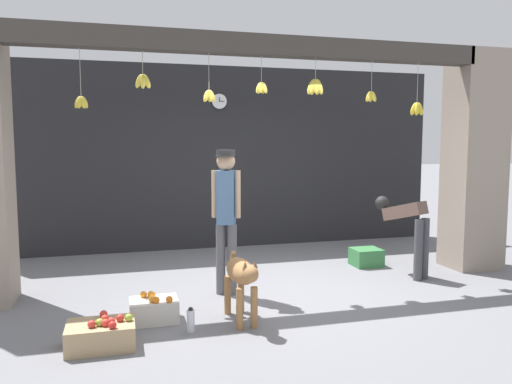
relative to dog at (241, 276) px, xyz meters
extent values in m
plane|color=slate|center=(0.53, 1.00, -0.47)|extent=(60.00, 60.00, 0.00)
cube|color=#232326|center=(0.53, 3.62, 1.06)|extent=(7.70, 0.12, 3.07)
cube|color=gray|center=(3.73, 1.30, 1.06)|extent=(0.70, 0.60, 3.07)
cube|color=#3D3833|center=(0.53, 1.12, 2.47)|extent=(5.80, 0.24, 0.24)
cylinder|color=#B2AD99|center=(-1.54, 1.15, 2.09)|extent=(0.01, 0.01, 0.52)
ellipsoid|color=gold|center=(-1.50, 1.15, 1.77)|extent=(0.10, 0.05, 0.15)
ellipsoid|color=gold|center=(-1.52, 1.18, 1.77)|extent=(0.08, 0.09, 0.15)
ellipsoid|color=gold|center=(-1.55, 1.18, 1.77)|extent=(0.08, 0.09, 0.15)
ellipsoid|color=gold|center=(-1.57, 1.15, 1.77)|extent=(0.10, 0.05, 0.15)
ellipsoid|color=gold|center=(-1.55, 1.12, 1.77)|extent=(0.08, 0.09, 0.15)
ellipsoid|color=gold|center=(-1.52, 1.12, 1.77)|extent=(0.08, 0.09, 0.15)
cylinder|color=#B2AD99|center=(-0.86, 1.16, 2.22)|extent=(0.01, 0.01, 0.26)
ellipsoid|color=yellow|center=(-0.82, 1.16, 2.02)|extent=(0.11, 0.06, 0.18)
ellipsoid|color=yellow|center=(-0.86, 1.21, 2.02)|extent=(0.06, 0.11, 0.18)
ellipsoid|color=yellow|center=(-0.91, 1.16, 2.02)|extent=(0.11, 0.06, 0.18)
ellipsoid|color=yellow|center=(-0.86, 1.12, 2.02)|extent=(0.06, 0.11, 0.18)
cylinder|color=#B2AD99|center=(-0.11, 1.12, 2.14)|extent=(0.01, 0.01, 0.42)
ellipsoid|color=yellow|center=(-0.07, 1.12, 1.87)|extent=(0.10, 0.05, 0.15)
ellipsoid|color=yellow|center=(-0.10, 1.15, 1.87)|extent=(0.07, 0.10, 0.16)
ellipsoid|color=yellow|center=(-0.14, 1.14, 1.87)|extent=(0.09, 0.08, 0.16)
ellipsoid|color=yellow|center=(-0.14, 1.09, 1.87)|extent=(0.09, 0.08, 0.16)
ellipsoid|color=yellow|center=(-0.10, 1.08, 1.87)|extent=(0.07, 0.10, 0.16)
cylinder|color=#B2AD99|center=(0.53, 1.14, 2.20)|extent=(0.01, 0.01, 0.31)
ellipsoid|color=yellow|center=(0.57, 1.14, 1.98)|extent=(0.10, 0.05, 0.15)
ellipsoid|color=yellow|center=(0.55, 1.17, 1.98)|extent=(0.08, 0.09, 0.16)
ellipsoid|color=yellow|center=(0.51, 1.17, 1.98)|extent=(0.08, 0.09, 0.16)
ellipsoid|color=yellow|center=(0.50, 1.14, 1.98)|extent=(0.10, 0.05, 0.15)
ellipsoid|color=yellow|center=(0.51, 1.10, 1.98)|extent=(0.08, 0.09, 0.16)
ellipsoid|color=yellow|center=(0.55, 1.10, 1.98)|extent=(0.08, 0.09, 0.16)
cylinder|color=#B2AD99|center=(1.20, 1.08, 2.23)|extent=(0.01, 0.01, 0.26)
ellipsoid|color=yellow|center=(1.25, 1.08, 2.01)|extent=(0.14, 0.07, 0.21)
ellipsoid|color=yellow|center=(1.24, 1.12, 2.01)|extent=(0.12, 0.12, 0.22)
ellipsoid|color=yellow|center=(1.19, 1.13, 2.01)|extent=(0.09, 0.13, 0.21)
ellipsoid|color=yellow|center=(1.16, 1.10, 2.01)|extent=(0.13, 0.10, 0.22)
ellipsoid|color=yellow|center=(1.16, 1.06, 2.01)|extent=(0.13, 0.10, 0.22)
ellipsoid|color=yellow|center=(1.19, 1.03, 2.01)|extent=(0.09, 0.13, 0.21)
ellipsoid|color=yellow|center=(1.24, 1.04, 2.01)|extent=(0.12, 0.12, 0.22)
cylinder|color=#B2AD99|center=(1.97, 1.08, 2.16)|extent=(0.01, 0.01, 0.38)
ellipsoid|color=gold|center=(2.00, 1.08, 1.91)|extent=(0.10, 0.05, 0.15)
ellipsoid|color=gold|center=(1.98, 1.11, 1.91)|extent=(0.07, 0.09, 0.15)
ellipsoid|color=gold|center=(1.94, 1.10, 1.91)|extent=(0.09, 0.08, 0.15)
ellipsoid|color=gold|center=(1.94, 1.06, 1.91)|extent=(0.09, 0.08, 0.15)
ellipsoid|color=gold|center=(1.98, 1.04, 1.91)|extent=(0.07, 0.09, 0.15)
cylinder|color=#B2AD99|center=(2.64, 1.10, 2.10)|extent=(0.01, 0.01, 0.51)
ellipsoid|color=yellow|center=(2.69, 1.10, 1.76)|extent=(0.12, 0.07, 0.19)
ellipsoid|color=yellow|center=(2.66, 1.14, 1.76)|extent=(0.10, 0.11, 0.19)
ellipsoid|color=yellow|center=(2.62, 1.14, 1.76)|extent=(0.10, 0.11, 0.19)
ellipsoid|color=yellow|center=(2.60, 1.10, 1.76)|extent=(0.12, 0.07, 0.19)
ellipsoid|color=yellow|center=(2.62, 1.06, 1.76)|extent=(0.10, 0.11, 0.19)
ellipsoid|color=yellow|center=(2.66, 1.06, 1.76)|extent=(0.10, 0.11, 0.19)
ellipsoid|color=#9E7042|center=(0.00, 0.04, 0.04)|extent=(0.27, 0.62, 0.24)
cylinder|color=#9E7042|center=(0.08, -0.19, -0.27)|extent=(0.07, 0.07, 0.41)
cylinder|color=#9E7042|center=(-0.06, -0.20, -0.27)|extent=(0.07, 0.07, 0.41)
cylinder|color=#9E7042|center=(0.06, 0.27, -0.27)|extent=(0.07, 0.07, 0.41)
cylinder|color=#9E7042|center=(-0.08, 0.26, -0.27)|extent=(0.07, 0.07, 0.41)
ellipsoid|color=#9E7042|center=(0.01, -0.30, 0.10)|extent=(0.17, 0.23, 0.17)
cone|color=brown|center=(0.06, -0.29, 0.18)|extent=(0.05, 0.05, 0.07)
cone|color=brown|center=(-0.04, -0.30, 0.18)|extent=(0.05, 0.05, 0.07)
cylinder|color=#9E7042|center=(-0.02, 0.37, 0.07)|extent=(0.05, 0.19, 0.25)
cylinder|color=#56565B|center=(0.11, 0.92, -0.05)|extent=(0.11, 0.11, 0.84)
cylinder|color=#56565B|center=(-0.02, 0.97, -0.05)|extent=(0.11, 0.11, 0.84)
cube|color=#4C7099|center=(0.05, 0.95, 0.68)|extent=(0.25, 0.23, 0.63)
cylinder|color=tan|center=(0.18, 0.89, 0.72)|extent=(0.06, 0.06, 0.56)
cylinder|color=tan|center=(-0.08, 1.00, 0.72)|extent=(0.06, 0.06, 0.56)
sphere|color=tan|center=(0.05, 0.95, 1.11)|extent=(0.22, 0.22, 0.22)
cylinder|color=#2D2D2D|center=(0.05, 0.95, 1.20)|extent=(0.22, 0.22, 0.08)
cube|color=#2D2D2D|center=(0.00, 0.85, 1.17)|extent=(0.22, 0.18, 0.01)
cylinder|color=#424247|center=(2.58, 0.86, -0.07)|extent=(0.11, 0.11, 0.81)
cylinder|color=#424247|center=(2.70, 0.91, -0.07)|extent=(0.11, 0.11, 0.81)
cube|color=brown|center=(2.53, 1.14, 0.41)|extent=(0.43, 0.63, 0.31)
sphere|color=black|center=(2.39, 1.48, 0.48)|extent=(0.19, 0.19, 0.19)
cube|color=silver|center=(-0.85, 0.24, -0.36)|extent=(0.48, 0.35, 0.23)
sphere|color=orange|center=(-0.71, 0.11, -0.22)|extent=(0.07, 0.07, 0.07)
sphere|color=orange|center=(-0.87, 0.16, -0.22)|extent=(0.07, 0.07, 0.07)
sphere|color=orange|center=(-0.94, 0.33, -0.22)|extent=(0.07, 0.07, 0.07)
sphere|color=orange|center=(-0.87, 0.32, -0.22)|extent=(0.07, 0.07, 0.07)
sphere|color=orange|center=(-0.83, 0.12, -0.22)|extent=(0.07, 0.07, 0.07)
sphere|color=orange|center=(-0.86, 0.30, -0.22)|extent=(0.07, 0.07, 0.07)
cube|color=tan|center=(-1.34, -0.28, -0.36)|extent=(0.59, 0.42, 0.22)
sphere|color=red|center=(-1.32, -0.14, -0.23)|extent=(0.07, 0.07, 0.07)
sphere|color=red|center=(-1.30, -0.26, -0.23)|extent=(0.07, 0.07, 0.07)
sphere|color=red|center=(-1.25, -0.35, -0.23)|extent=(0.07, 0.07, 0.07)
sphere|color=#99B238|center=(-1.35, -0.35, -0.23)|extent=(0.07, 0.07, 0.07)
sphere|color=red|center=(-1.24, -0.44, -0.23)|extent=(0.07, 0.07, 0.07)
sphere|color=red|center=(-1.18, -0.28, -0.23)|extent=(0.07, 0.07, 0.07)
sphere|color=#99B238|center=(-1.10, -0.29, -0.23)|extent=(0.07, 0.07, 0.07)
sphere|color=red|center=(-1.30, -0.37, -0.23)|extent=(0.07, 0.07, 0.07)
sphere|color=red|center=(-1.41, -0.37, -0.23)|extent=(0.07, 0.07, 0.07)
cube|color=#387A42|center=(2.30, 1.75, -0.35)|extent=(0.40, 0.37, 0.25)
cylinder|color=silver|center=(-0.53, -0.14, -0.37)|extent=(0.07, 0.07, 0.21)
cylinder|color=black|center=(-0.53, -0.14, -0.25)|extent=(0.04, 0.04, 0.02)
cylinder|color=black|center=(0.48, 3.55, 2.01)|extent=(0.26, 0.01, 0.26)
cylinder|color=white|center=(0.48, 3.54, 2.01)|extent=(0.25, 0.02, 0.25)
cube|color=black|center=(0.48, 3.53, 2.03)|extent=(0.01, 0.01, 0.07)
cube|color=black|center=(0.52, 3.53, 2.01)|extent=(0.09, 0.01, 0.01)
camera|label=1|loc=(-1.14, -4.73, 1.33)|focal=35.00mm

